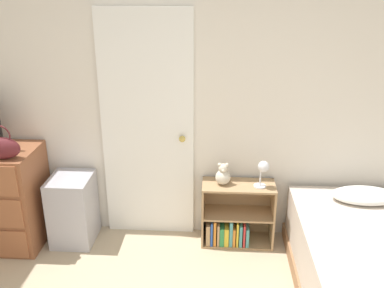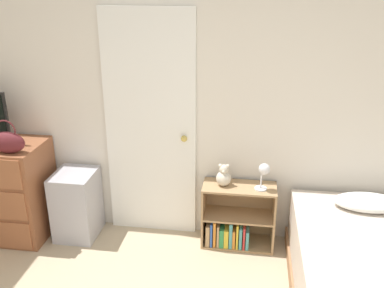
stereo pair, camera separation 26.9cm
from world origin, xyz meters
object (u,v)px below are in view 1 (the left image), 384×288
at_px(handbag, 2,148).
at_px(teddy_bear, 223,175).
at_px(bookshelf, 233,220).
at_px(desk_lamp, 263,169).
at_px(storage_bin, 73,209).

bearing_deg(handbag, teddy_bear, 9.55).
distance_m(bookshelf, desk_lamp, 0.57).
relative_size(storage_bin, bookshelf, 0.99).
relative_size(bookshelf, teddy_bear, 3.18).
bearing_deg(bookshelf, desk_lamp, -9.98).
distance_m(handbag, desk_lamp, 2.13).
xyz_separation_m(handbag, teddy_bear, (1.76, 0.30, -0.33)).
bearing_deg(teddy_bear, handbag, -170.45).
bearing_deg(storage_bin, teddy_bear, 2.55).
bearing_deg(desk_lamp, storage_bin, -179.36).
relative_size(storage_bin, teddy_bear, 3.14).
bearing_deg(teddy_bear, storage_bin, -177.45).
bearing_deg(storage_bin, handbag, -151.13).
bearing_deg(desk_lamp, teddy_bear, 173.07).
bearing_deg(handbag, desk_lamp, 6.96).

